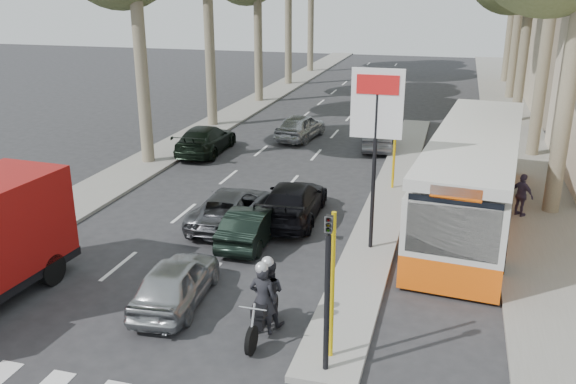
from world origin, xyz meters
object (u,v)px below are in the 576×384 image
at_px(dark_hatchback, 252,225).
at_px(city_bus, 474,174).
at_px(motorcycle, 265,298).
at_px(silver_hatchback, 176,281).

distance_m(dark_hatchback, city_bus, 7.79).
relative_size(dark_hatchback, motorcycle, 1.60).
xyz_separation_m(dark_hatchback, motorcycle, (2.00, -4.87, 0.27)).
height_order(silver_hatchback, motorcycle, motorcycle).
relative_size(silver_hatchback, dark_hatchback, 1.03).
distance_m(silver_hatchback, dark_hatchback, 4.29).
height_order(dark_hatchback, motorcycle, motorcycle).
relative_size(city_bus, motorcycle, 5.54).
bearing_deg(dark_hatchback, silver_hatchback, 81.67).
distance_m(silver_hatchback, city_bus, 10.94).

